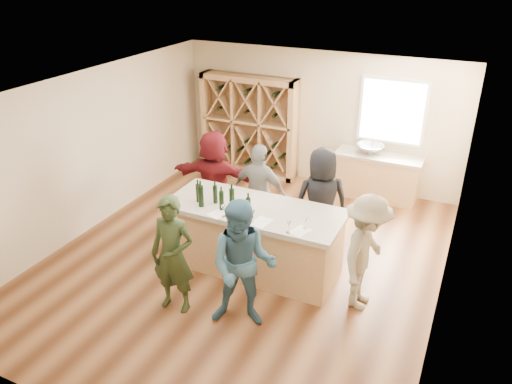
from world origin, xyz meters
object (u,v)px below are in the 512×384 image
at_px(wine_bottle_e, 232,199).
at_px(wine_bottle_f, 248,208).
at_px(person_far_left, 215,179).
at_px(wine_bottle_d, 222,201).
at_px(sink, 370,149).
at_px(person_near_right, 243,265).
at_px(wine_bottle_b, 201,196).
at_px(wine_rack, 249,126).
at_px(person_far_mid, 260,193).
at_px(person_server, 366,253).
at_px(wine_bottle_c, 215,194).
at_px(tasting_counter_base, 254,240).
at_px(person_far_right, 321,202).
at_px(wine_bottle_a, 198,193).
at_px(person_near_left, 173,255).

bearing_deg(wine_bottle_e, wine_bottle_f, -20.59).
height_order(person_far_left, wine_bottle_f, person_far_left).
bearing_deg(wine_bottle_e, wine_bottle_d, -145.25).
bearing_deg(sink, person_near_right, -96.70).
height_order(wine_bottle_b, wine_bottle_e, wine_bottle_b).
height_order(wine_rack, person_near_right, wine_rack).
distance_m(wine_rack, person_far_mid, 2.91).
bearing_deg(person_server, person_far_left, 72.83).
xyz_separation_m(wine_bottle_c, person_near_right, (1.02, -1.12, -0.31)).
relative_size(tasting_counter_base, person_server, 1.52).
distance_m(wine_bottle_d, person_near_right, 1.31).
xyz_separation_m(sink, wine_bottle_f, (-0.91, -3.66, 0.22)).
bearing_deg(person_far_right, person_far_mid, -28.30).
relative_size(wine_bottle_a, person_far_right, 0.16).
distance_m(wine_bottle_b, person_far_mid, 1.33).
xyz_separation_m(wine_bottle_c, wine_bottle_f, (0.65, -0.19, 0.01)).
xyz_separation_m(wine_bottle_e, person_near_right, (0.70, -1.05, -0.33)).
bearing_deg(sink, tasting_counter_base, -105.96).
bearing_deg(person_server, sink, 17.20).
xyz_separation_m(tasting_counter_base, person_far_mid, (-0.32, 0.90, 0.36)).
distance_m(person_far_mid, person_far_left, 0.94).
xyz_separation_m(wine_bottle_b, person_server, (2.51, 0.12, -0.39)).
distance_m(person_far_left, wine_bottle_f, 1.88).
height_order(wine_bottle_c, person_far_left, person_far_left).
xyz_separation_m(wine_bottle_e, person_near_left, (-0.30, -1.17, -0.38)).
distance_m(wine_rack, wine_bottle_b, 3.87).
height_order(wine_rack, person_near_left, wine_rack).
relative_size(wine_bottle_b, wine_bottle_d, 1.14).
distance_m(wine_bottle_c, wine_bottle_e, 0.33).
relative_size(sink, wine_bottle_e, 1.68).
bearing_deg(wine_bottle_d, person_far_mid, 85.80).
relative_size(sink, person_near_right, 0.30).
distance_m(person_far_right, wine_bottle_f, 1.46).
xyz_separation_m(wine_rack, wine_bottle_d, (1.33, -3.70, 0.13)).
height_order(sink, wine_bottle_f, wine_bottle_f).
height_order(wine_bottle_e, person_near_right, person_near_right).
height_order(tasting_counter_base, wine_bottle_e, wine_bottle_e).
bearing_deg(person_server, wine_bottle_d, 96.61).
distance_m(person_near_right, person_far_right, 2.19).
xyz_separation_m(wine_bottle_a, person_near_right, (1.28, -1.05, -0.31)).
relative_size(wine_bottle_c, person_far_mid, 0.17).
relative_size(wine_bottle_d, person_far_right, 0.16).
height_order(sink, wine_bottle_c, wine_bottle_c).
xyz_separation_m(sink, person_far_left, (-2.22, -2.35, -0.11)).
bearing_deg(person_far_mid, person_near_left, 85.76).
xyz_separation_m(wine_rack, person_far_right, (2.49, -2.50, -0.19)).
bearing_deg(wine_rack, wine_bottle_d, -70.23).
bearing_deg(wine_rack, person_near_right, -65.13).
bearing_deg(person_far_left, wine_bottle_b, 101.41).
height_order(wine_bottle_d, wine_bottle_f, wine_bottle_f).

